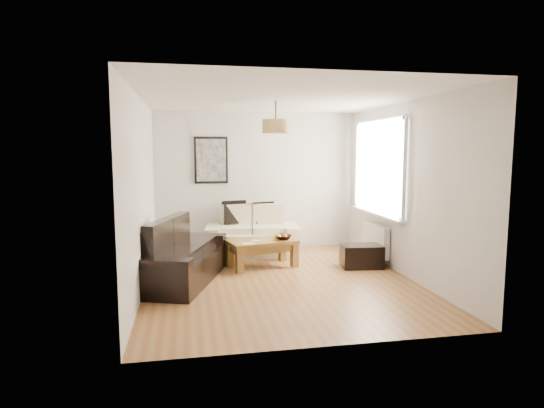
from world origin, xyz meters
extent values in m
plane|color=brown|center=(0.00, 0.00, 0.00)|extent=(4.50, 4.50, 0.00)
cube|color=white|center=(1.82, 0.80, 0.38)|extent=(0.10, 0.90, 0.52)
cylinder|color=tan|center=(0.00, 0.30, 2.23)|extent=(0.40, 0.40, 0.20)
cube|color=black|center=(1.45, 0.48, 0.18)|extent=(0.68, 0.48, 0.37)
cube|color=black|center=(-0.44, 1.98, 0.74)|extent=(0.45, 0.23, 0.43)
cube|color=black|center=(0.11, 1.98, 0.72)|extent=(0.42, 0.22, 0.40)
imported|color=black|center=(0.23, 0.78, 0.48)|extent=(0.33, 0.33, 0.07)
sphere|color=orange|center=(0.15, 0.83, 0.48)|extent=(0.11, 0.11, 0.09)
sphere|color=#DC5112|center=(0.26, 0.86, 0.48)|extent=(0.09, 0.09, 0.08)
sphere|color=orange|center=(0.14, 0.86, 0.48)|extent=(0.10, 0.10, 0.09)
cube|color=beige|center=(-0.38, 0.55, 0.45)|extent=(0.20, 0.16, 0.01)
camera|label=1|loc=(-1.28, -6.20, 1.88)|focal=29.58mm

